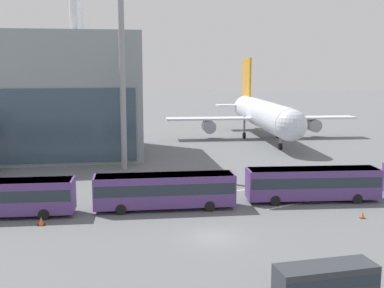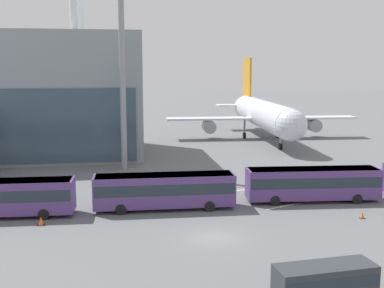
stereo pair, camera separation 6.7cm
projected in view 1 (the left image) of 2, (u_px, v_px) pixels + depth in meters
The scene contains 10 objects.
ground_plane at pixel (214, 237), 38.57m from camera, with size 440.00×440.00×0.00m, color slate.
airliner_at_gate_far at pixel (263, 114), 90.20m from camera, with size 36.26×39.06×15.30m.
shuttle_bus_1 at pixel (165, 189), 45.84m from camera, with size 13.47×3.25×3.38m.
shuttle_bus_2 at pixel (313, 182), 48.56m from camera, with size 13.56×3.86×3.38m.
service_van_foreground at pixel (325, 282), 27.29m from camera, with size 5.96×2.40×2.45m.
floodlight_mast at pixel (122, 45), 61.86m from camera, with size 2.14×2.14×29.42m.
lane_stripe_0 at pixel (300, 203), 48.09m from camera, with size 8.46×0.25×0.01m, color silver.
lane_stripe_2 at pixel (208, 193), 51.99m from camera, with size 10.23×0.25×0.01m, color silver.
traffic_cone_0 at pixel (41, 221), 41.42m from camera, with size 0.64×0.64×0.73m.
traffic_cone_1 at pixel (363, 215), 43.27m from camera, with size 0.43×0.43×0.63m.
Camera 1 is at (-7.65, -36.12, 13.54)m, focal length 45.00 mm.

